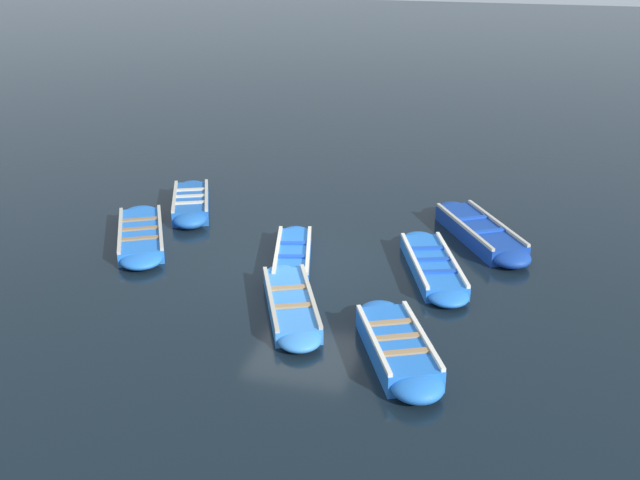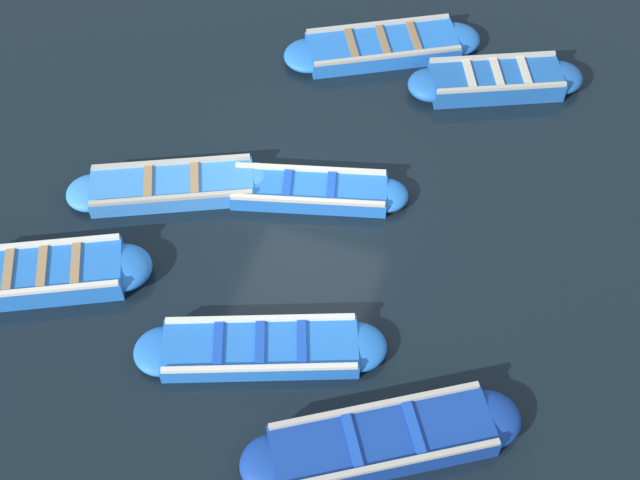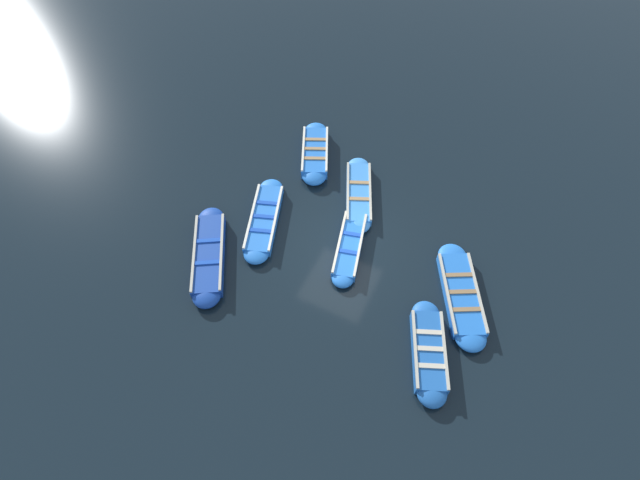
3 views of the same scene
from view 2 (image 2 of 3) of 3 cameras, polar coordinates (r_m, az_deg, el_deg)
ground_plane at (r=15.06m, az=-0.88°, el=2.09°), size 120.00×120.00×0.00m
boat_outer_left at (r=12.62m, az=4.02°, el=-12.72°), size 3.89×2.79×0.45m
boat_bow_out at (r=13.35m, az=-3.83°, el=-6.96°), size 3.84×2.05×0.36m
boat_tucked at (r=15.35m, az=-9.42°, el=3.39°), size 3.61×2.17×0.38m
boat_stern_in at (r=15.09m, az=-0.70°, el=3.15°), size 3.43×1.51×0.36m
boat_alongside at (r=14.62m, az=-17.18°, el=-2.14°), size 3.42×2.21×0.47m
boat_inner_gap at (r=17.21m, az=11.17°, el=9.96°), size 3.37×2.06×0.45m
boat_outer_right at (r=17.71m, az=4.03°, el=12.22°), size 3.87×2.63×0.38m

